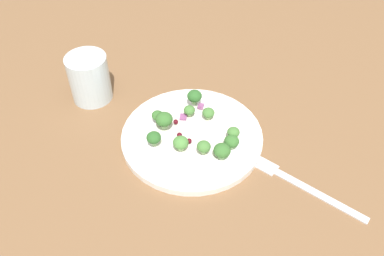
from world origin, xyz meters
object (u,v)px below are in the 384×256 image
Objects in this scene: broccoli_floret_1 at (204,147)px; broccoli_floret_2 at (157,116)px; water_glass at (89,78)px; broccoli_floret_0 at (191,111)px; fork at (302,185)px; plate at (192,136)px.

broccoli_floret_2 is at bearing 154.16° from broccoli_floret_1.
broccoli_floret_1 is at bearing -20.21° from water_glass.
broccoli_floret_0 is at bearing -3.69° from water_glass.
broccoli_floret_0 reaches higher than fork.
plate is 4.52cm from broccoli_floret_0.
plate is 6.78cm from broccoli_floret_2.
water_glass is (-14.75, 4.33, 1.36)cm from broccoli_floret_2.
fork is at bearing -13.17° from plate.
water_glass reaches higher than broccoli_floret_1.
broccoli_floret_1 reaches higher than broccoli_floret_2.
broccoli_floret_0 is at bearing 157.87° from fork.
fork is 2.04× the size of water_glass.
plate is at bearing 129.17° from broccoli_floret_1.
broccoli_floret_0 is 0.98× the size of broccoli_floret_2.
broccoli_floret_0 is 22.05cm from fork.
plate is at bearing -70.63° from broccoli_floret_0.
broccoli_floret_2 is at bearing 168.41° from fork.
fork is (25.30, -5.19, -2.82)cm from broccoli_floret_2.
broccoli_floret_0 is at bearing 31.35° from broccoli_floret_2.
broccoli_floret_1 is 0.12× the size of fork.
water_glass reaches higher than broccoli_floret_0.
water_glass reaches higher than broccoli_floret_2.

